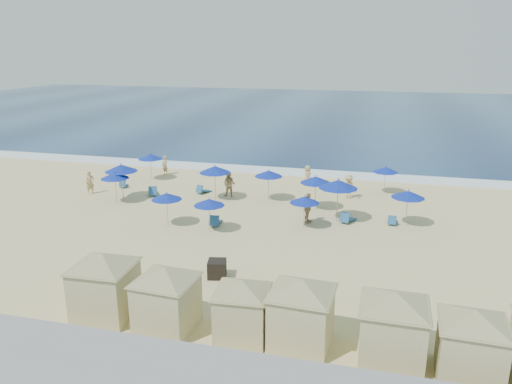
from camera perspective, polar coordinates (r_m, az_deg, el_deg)
ground at (r=28.23m, az=-1.61°, el=-5.28°), size 160.00×160.00×0.00m
ocean at (r=81.19m, az=9.21°, el=8.93°), size 160.00×80.00×0.06m
surf_line at (r=42.63m, az=4.11°, el=2.31°), size 160.00×2.50×0.08m
seawall at (r=16.91m, az=-15.03°, el=-19.68°), size 160.00×6.10×1.22m
trash_bin at (r=23.64m, az=-4.49°, el=-8.75°), size 0.98×0.98×0.83m
cabana_0 at (r=20.78m, az=-16.99°, el=-9.28°), size 4.72×4.72×2.96m
cabana_1 at (r=19.41m, az=-10.24°, el=-11.01°), size 4.44×4.44×2.79m
cabana_2 at (r=18.68m, az=-1.59°, el=-12.40°), size 4.04×4.04×2.54m
cabana_3 at (r=18.23m, az=5.25°, el=-12.61°), size 4.54×4.54×2.85m
cabana_4 at (r=17.87m, az=15.48°, el=-13.72°), size 4.63×4.63×2.90m
cabana_5 at (r=17.95m, az=23.50°, el=-14.81°), size 4.34×4.34×2.72m
umbrella_0 at (r=35.83m, az=-15.17°, el=2.67°), size 2.29×2.29×2.60m
umbrella_1 at (r=35.20m, az=-15.85°, el=1.82°), size 1.95×1.95×2.22m
umbrella_2 at (r=40.68m, az=-12.00°, el=3.99°), size 1.93×1.93×2.20m
umbrella_3 at (r=30.03m, az=-10.19°, el=-0.48°), size 1.86×1.86×2.11m
umbrella_4 at (r=34.59m, az=-4.72°, el=2.59°), size 2.22×2.22×2.52m
umbrella_5 at (r=34.37m, az=1.45°, el=2.14°), size 1.97×1.97×2.24m
umbrella_6 at (r=28.68m, az=-5.38°, el=-1.17°), size 1.83×1.83×2.08m
umbrella_7 at (r=32.62m, az=6.84°, el=1.41°), size 2.07×2.07×2.35m
umbrella_8 at (r=29.28m, az=5.57°, el=-0.88°), size 1.79×1.79×2.03m
umbrella_9 at (r=37.23m, az=14.59°, el=2.49°), size 1.82×1.82×2.07m
umbrella_10 at (r=30.54m, az=9.39°, el=0.90°), size 2.41×2.41×2.74m
umbrella_11 at (r=30.83m, az=17.00°, el=-0.24°), size 2.00×2.00×2.27m
beach_chair_0 at (r=39.34m, az=-14.92°, el=0.82°), size 0.81×1.21×0.61m
beach_chair_1 at (r=36.76m, az=-11.69°, el=0.03°), size 1.12×1.50×0.76m
beach_chair_2 at (r=36.71m, az=-6.13°, el=0.22°), size 0.99×1.35×0.68m
beach_chair_3 at (r=30.17m, az=-4.69°, el=-3.35°), size 0.76×1.40×0.74m
beach_chair_4 at (r=31.06m, az=10.38°, el=-2.99°), size 1.02×1.44×0.73m
beach_chair_5 at (r=31.38m, az=15.32°, el=-3.18°), size 0.62×1.19×0.63m
beachgoer_0 at (r=38.15m, az=-18.44°, el=1.03°), size 0.69×0.74×1.69m
beachgoer_1 at (r=35.49m, az=-3.07°, el=0.87°), size 0.93×0.75×1.83m
beachgoer_2 at (r=30.46m, az=5.92°, el=-1.84°), size 0.71×1.17×1.87m
beachgoer_3 at (r=35.68m, az=10.53°, el=0.60°), size 1.29×1.08×1.73m
beachgoer_4 at (r=38.52m, az=5.90°, el=1.88°), size 0.88×0.93×1.60m
beachgoer_5 at (r=42.25m, az=-10.37°, el=3.04°), size 0.70×0.60×1.64m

